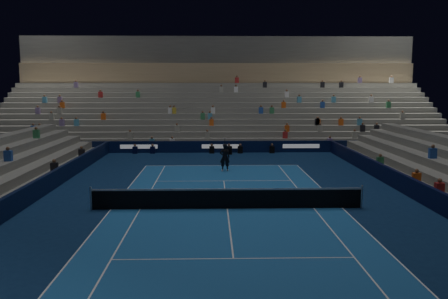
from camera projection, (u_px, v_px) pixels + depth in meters
name	position (u px, v px, depth m)	size (l,w,h in m)	color
ground	(227.00, 209.00, 22.08)	(90.00, 90.00, 0.00)	#0C2348
court_surface	(227.00, 209.00, 22.08)	(10.97, 23.77, 0.01)	#1C579B
sponsor_barrier_far	(220.00, 147.00, 40.32)	(44.00, 0.25, 1.00)	black
sponsor_barrier_east	(430.00, 197.00, 22.26)	(0.25, 37.00, 1.00)	black
sponsor_barrier_west	(20.00, 200.00, 21.76)	(0.25, 37.00, 1.00)	black
grandstand_main	(219.00, 108.00, 49.23)	(44.00, 15.20, 11.20)	slate
tennis_net	(227.00, 198.00, 22.01)	(12.90, 0.10, 1.10)	#B2B2B7
tennis_player	(225.00, 157.00, 31.60)	(0.69, 0.45, 1.88)	black
broadcast_camera	(229.00, 150.00, 39.36)	(0.55, 0.98, 0.66)	black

